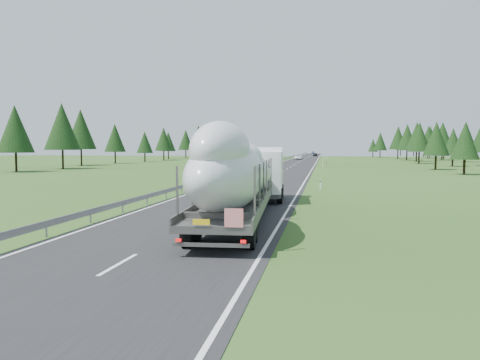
% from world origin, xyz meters
% --- Properties ---
extents(ground, '(400.00, 400.00, 0.00)m').
position_xyz_m(ground, '(0.00, 0.00, 0.00)').
color(ground, '#284918').
rests_on(ground, ground).
extents(road_surface, '(10.00, 400.00, 0.02)m').
position_xyz_m(road_surface, '(0.00, 100.00, 0.01)').
color(road_surface, black).
rests_on(road_surface, ground).
extents(guardrail, '(0.10, 400.00, 0.76)m').
position_xyz_m(guardrail, '(-5.30, 99.94, 0.60)').
color(guardrail, slate).
rests_on(guardrail, ground).
extents(marker_posts, '(0.13, 350.08, 1.00)m').
position_xyz_m(marker_posts, '(6.50, 155.00, 0.54)').
color(marker_posts, silver).
rests_on(marker_posts, ground).
extents(highway_sign, '(0.08, 0.90, 2.60)m').
position_xyz_m(highway_sign, '(7.20, 80.00, 1.81)').
color(highway_sign, slate).
rests_on(highway_sign, ground).
extents(tree_line_right, '(27.40, 259.17, 12.60)m').
position_xyz_m(tree_line_right, '(39.68, 93.83, 6.85)').
color(tree_line_right, black).
rests_on(tree_line_right, ground).
extents(tree_line_left, '(14.31, 259.50, 12.65)m').
position_xyz_m(tree_line_left, '(-43.31, 94.53, 7.14)').
color(tree_line_left, black).
rests_on(tree_line_left, ground).
extents(boat_truck, '(4.12, 22.12, 5.11)m').
position_xyz_m(boat_truck, '(2.37, 10.72, 2.62)').
color(boat_truck, white).
rests_on(boat_truck, ground).
extents(distant_van, '(2.67, 5.44, 1.49)m').
position_xyz_m(distant_van, '(-1.60, 139.11, 0.74)').
color(distant_van, white).
rests_on(distant_van, ground).
extents(distant_car_dark, '(2.18, 4.83, 1.61)m').
position_xyz_m(distant_car_dark, '(2.55, 198.01, 0.80)').
color(distant_car_dark, black).
rests_on(distant_car_dark, ground).
extents(distant_car_blue, '(1.66, 4.31, 1.40)m').
position_xyz_m(distant_car_blue, '(-0.69, 289.82, 0.70)').
color(distant_car_blue, '#182843').
rests_on(distant_car_blue, ground).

